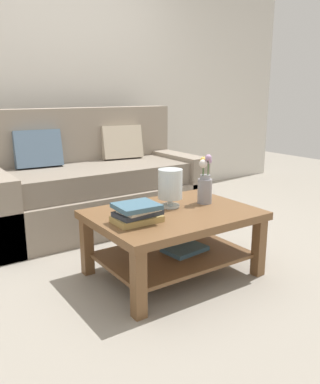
{
  "coord_description": "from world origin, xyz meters",
  "views": [
    {
      "loc": [
        -1.5,
        -2.45,
        1.2
      ],
      "look_at": [
        -0.02,
        -0.29,
        0.54
      ],
      "focal_mm": 37.19,
      "sensor_mm": 36.0,
      "label": 1
    }
  ],
  "objects": [
    {
      "name": "ground_plane",
      "position": [
        0.0,
        0.0,
        0.0
      ],
      "size": [
        10.0,
        10.0,
        0.0
      ],
      "primitive_type": "plane",
      "color": "gray"
    },
    {
      "name": "book_stack_main",
      "position": [
        -0.33,
        -0.5,
        0.5
      ],
      "size": [
        0.3,
        0.23,
        0.12
      ],
      "color": "tan",
      "rests_on": "coffee_table"
    },
    {
      "name": "coffee_table",
      "position": [
        -0.02,
        -0.44,
        0.32
      ],
      "size": [
        1.05,
        0.77,
        0.44
      ],
      "color": "brown",
      "rests_on": "ground"
    },
    {
      "name": "glass_hurricane_vase",
      "position": [
        0.03,
        -0.34,
        0.6
      ],
      "size": [
        0.17,
        0.17,
        0.26
      ],
      "color": "silver",
      "rests_on": "coffee_table"
    },
    {
      "name": "flower_pitcher",
      "position": [
        0.28,
        -0.4,
        0.58
      ],
      "size": [
        0.11,
        0.1,
        0.35
      ],
      "color": "gray",
      "rests_on": "coffee_table"
    },
    {
      "name": "couch",
      "position": [
        0.01,
        0.86,
        0.36
      ],
      "size": [
        1.96,
        0.9,
        1.06
      ],
      "color": "gray",
      "rests_on": "ground"
    },
    {
      "name": "back_wall",
      "position": [
        0.0,
        1.65,
        1.35
      ],
      "size": [
        6.4,
        0.12,
        2.7
      ],
      "primitive_type": "cube",
      "color": "beige",
      "rests_on": "ground"
    }
  ]
}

